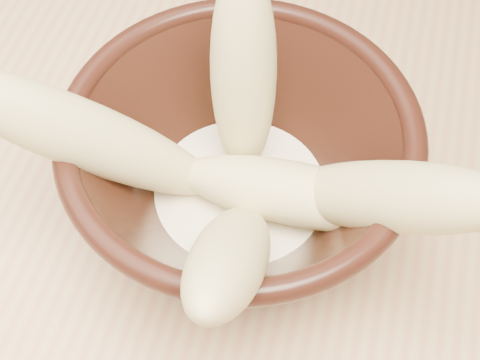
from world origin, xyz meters
The scene contains 8 objects.
table centered at (0.00, 0.00, 0.67)m, with size 1.20×0.80×0.75m.
bowl centered at (-0.09, 0.05, 0.82)m, with size 0.22×0.22×0.12m.
milk_puddle centered at (-0.09, 0.05, 0.79)m, with size 0.12×0.12×0.02m, color #FCEECB.
banana_upright centered at (-0.10, 0.09, 0.87)m, with size 0.04×0.04×0.15m, color #D3C57C.
banana_left centered at (-0.17, 0.02, 0.86)m, with size 0.04×0.04×0.19m, color #D3C57C.
banana_right centered at (0.00, 0.03, 0.86)m, with size 0.04×0.04×0.18m, color #D3C57C.
banana_across centered at (-0.05, 0.04, 0.82)m, with size 0.04×0.04×0.15m, color #D3C57C.
banana_front centered at (-0.07, -0.03, 0.86)m, with size 0.04×0.04×0.17m, color #D3C57C.
Camera 1 is at (-0.03, -0.17, 1.17)m, focal length 50.00 mm.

